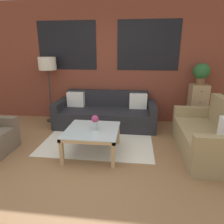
% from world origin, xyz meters
% --- Properties ---
extents(ground_plane, '(16.00, 16.00, 0.00)m').
position_xyz_m(ground_plane, '(0.00, 0.00, 0.00)').
color(ground_plane, '#8E6642').
extents(wall_back_brick, '(8.40, 0.09, 2.80)m').
position_xyz_m(wall_back_brick, '(0.00, 2.44, 1.41)').
color(wall_back_brick, brown).
rests_on(wall_back_brick, ground_plane).
extents(rug, '(2.08, 1.69, 0.00)m').
position_xyz_m(rug, '(0.01, 1.20, 0.00)').
color(rug, silver).
rests_on(rug, ground_plane).
extents(couch_dark, '(2.26, 0.88, 0.78)m').
position_xyz_m(couch_dark, '(0.03, 1.95, 0.28)').
color(couch_dark, '#232328').
rests_on(couch_dark, ground_plane).
extents(settee_vintage, '(0.80, 1.59, 0.92)m').
position_xyz_m(settee_vintage, '(1.94, 0.83, 0.31)').
color(settee_vintage, '#99845B').
rests_on(settee_vintage, ground_plane).
extents(coffee_table, '(0.87, 0.87, 0.44)m').
position_xyz_m(coffee_table, '(0.01, 0.60, 0.37)').
color(coffee_table, silver).
rests_on(coffee_table, ground_plane).
extents(floor_lamp, '(0.41, 0.41, 1.55)m').
position_xyz_m(floor_lamp, '(-1.36, 2.12, 1.35)').
color(floor_lamp, '#2D2D2D').
rests_on(floor_lamp, ground_plane).
extents(drawer_cabinet, '(0.37, 0.39, 0.97)m').
position_xyz_m(drawer_cabinet, '(2.10, 2.17, 0.49)').
color(drawer_cabinet, tan).
rests_on(drawer_cabinet, ground_plane).
extents(potted_plant, '(0.35, 0.35, 0.46)m').
position_xyz_m(potted_plant, '(2.10, 2.17, 1.24)').
color(potted_plant, brown).
rests_on(potted_plant, drawer_cabinet).
extents(flower_vase, '(0.12, 0.12, 0.25)m').
position_xyz_m(flower_vase, '(0.06, 0.59, 0.59)').
color(flower_vase, '#ADBCC6').
rests_on(flower_vase, coffee_table).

